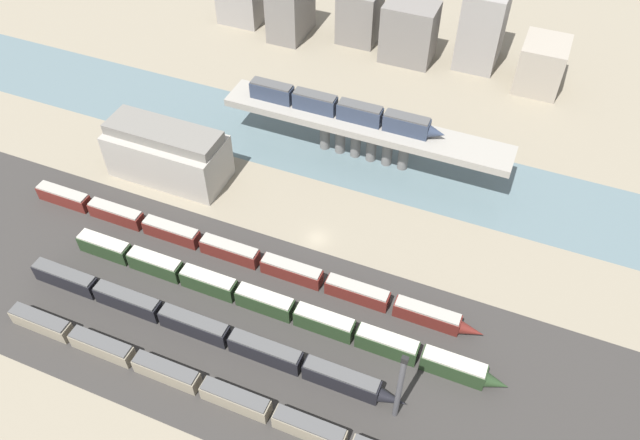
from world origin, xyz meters
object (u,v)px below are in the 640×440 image
(train_yard_near, at_px, (280,417))
(signal_tower, at_px, (400,388))
(train_yard_mid, at_px, (201,328))
(train_yard_far, at_px, (271,304))
(train_yard_outer, at_px, (237,253))
(warehouse_building, at_px, (168,153))
(train_on_bridge, at_px, (342,109))

(train_yard_near, xyz_separation_m, signal_tower, (16.17, 8.05, 6.70))
(train_yard_mid, relative_size, train_yard_far, 0.87)
(train_yard_outer, height_order, signal_tower, signal_tower)
(signal_tower, bearing_deg, train_yard_far, 158.31)
(warehouse_building, bearing_deg, signal_tower, -29.44)
(train_yard_near, distance_m, train_yard_far, 21.31)
(train_yard_mid, bearing_deg, train_yard_outer, 97.86)
(train_yard_near, bearing_deg, train_yard_far, 119.14)
(train_yard_far, distance_m, signal_tower, 29.29)
(train_yard_near, xyz_separation_m, train_yard_far, (-10.38, 18.61, 0.24))
(signal_tower, bearing_deg, warehouse_building, 150.56)
(train_yard_outer, distance_m, warehouse_building, 29.90)
(train_yard_outer, bearing_deg, train_on_bridge, 79.65)
(signal_tower, bearing_deg, train_yard_near, -153.53)
(warehouse_building, xyz_separation_m, signal_tower, (62.62, -35.34, 2.41))
(train_yard_outer, bearing_deg, train_yard_near, -51.18)
(train_yard_far, bearing_deg, train_yard_mid, -134.52)
(train_on_bridge, xyz_separation_m, warehouse_building, (-31.56, -21.36, -5.92))
(train_yard_near, bearing_deg, warehouse_building, 136.95)
(train_yard_near, height_order, warehouse_building, warehouse_building)
(train_on_bridge, xyz_separation_m, train_yard_outer, (-6.88, -37.69, -10.21))
(train_yard_mid, xyz_separation_m, train_yard_far, (8.97, 9.12, -0.02))
(train_on_bridge, distance_m, train_yard_outer, 39.65)
(train_on_bridge, height_order, train_yard_near, train_on_bridge)
(train_on_bridge, distance_m, train_yard_mid, 56.33)
(train_yard_near, height_order, train_yard_mid, train_yard_mid)
(train_yard_mid, xyz_separation_m, warehouse_building, (-27.10, 33.90, 4.04))
(train_on_bridge, relative_size, train_yard_mid, 0.62)
(train_yard_outer, bearing_deg, train_yard_far, -36.55)
(train_yard_mid, distance_m, train_yard_outer, 17.74)
(train_on_bridge, distance_m, signal_tower, 64.74)
(train_on_bridge, height_order, warehouse_building, train_on_bridge)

